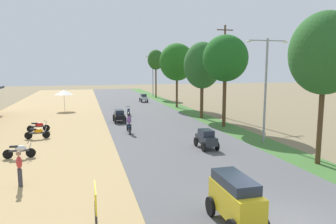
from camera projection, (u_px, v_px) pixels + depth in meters
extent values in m
cylinder|color=black|center=(31.00, 153.00, 18.53)|extent=(0.56, 0.06, 0.56)
cylinder|color=black|center=(8.00, 154.00, 18.22)|extent=(0.56, 0.06, 0.56)
cube|color=#333338|center=(19.00, 151.00, 18.35)|extent=(1.12, 0.12, 0.12)
ellipsoid|color=silver|center=(21.00, 148.00, 18.35)|extent=(0.64, 0.28, 0.32)
cube|color=black|center=(14.00, 147.00, 18.24)|extent=(0.44, 0.20, 0.10)
cylinder|color=#A5A8AD|center=(29.00, 148.00, 18.48)|extent=(0.26, 0.05, 0.68)
cylinder|color=black|center=(28.00, 142.00, 18.41)|extent=(0.04, 0.54, 0.04)
cylinder|color=black|center=(46.00, 135.00, 23.55)|extent=(0.56, 0.06, 0.56)
cylinder|color=black|center=(28.00, 136.00, 23.23)|extent=(0.56, 0.06, 0.56)
cube|color=#333338|center=(37.00, 133.00, 23.37)|extent=(1.12, 0.12, 0.12)
ellipsoid|color=orange|center=(38.00, 131.00, 23.37)|extent=(0.64, 0.28, 0.32)
cube|color=black|center=(33.00, 129.00, 23.26)|extent=(0.44, 0.20, 0.10)
cylinder|color=#A5A8AD|center=(45.00, 131.00, 23.49)|extent=(0.26, 0.05, 0.68)
cylinder|color=black|center=(44.00, 126.00, 23.43)|extent=(0.04, 0.54, 0.04)
cylinder|color=black|center=(46.00, 128.00, 26.09)|extent=(0.56, 0.06, 0.56)
cylinder|color=black|center=(30.00, 129.00, 25.78)|extent=(0.56, 0.06, 0.56)
cube|color=#333338|center=(38.00, 126.00, 25.91)|extent=(1.12, 0.12, 0.12)
ellipsoid|color=red|center=(39.00, 125.00, 25.91)|extent=(0.64, 0.28, 0.32)
cube|color=black|center=(34.00, 123.00, 25.80)|extent=(0.44, 0.20, 0.10)
cylinder|color=#A5A8AD|center=(45.00, 125.00, 26.04)|extent=(0.26, 0.05, 0.68)
cylinder|color=black|center=(44.00, 121.00, 25.97)|extent=(0.04, 0.54, 0.04)
cylinder|color=#262628|center=(96.00, 212.00, 10.65)|extent=(0.06, 0.06, 0.80)
cube|color=yellow|center=(95.00, 197.00, 10.07)|extent=(0.04, 1.30, 0.70)
cylinder|color=#99999E|center=(64.00, 102.00, 38.72)|extent=(0.05, 0.05, 2.10)
cone|color=white|center=(64.00, 92.00, 38.55)|extent=(2.20, 2.20, 0.55)
cylinder|color=#33333D|center=(21.00, 178.00, 13.94)|extent=(0.14, 0.14, 0.82)
cylinder|color=#33333D|center=(19.00, 177.00, 14.08)|extent=(0.14, 0.14, 0.82)
ellipsoid|color=#BF3333|center=(19.00, 162.00, 13.91)|extent=(0.38, 0.43, 0.56)
sphere|color=#9E7556|center=(18.00, 153.00, 13.85)|extent=(0.22, 0.22, 0.22)
cylinder|color=#4C351E|center=(320.00, 121.00, 17.07)|extent=(0.28, 0.28, 4.82)
ellipsoid|color=#245721|center=(325.00, 53.00, 16.56)|extent=(3.70, 3.70, 4.38)
cylinder|color=#4C351E|center=(224.00, 99.00, 27.98)|extent=(0.32, 0.32, 4.96)
ellipsoid|color=#1A591B|center=(225.00, 58.00, 27.48)|extent=(3.96, 3.96, 4.08)
cylinder|color=#4C351E|center=(202.00, 98.00, 32.79)|extent=(0.34, 0.34, 4.19)
ellipsoid|color=#255924|center=(202.00, 65.00, 32.31)|extent=(3.83, 3.83, 4.79)
cylinder|color=#4C351E|center=(177.00, 90.00, 41.69)|extent=(0.28, 0.28, 4.65)
ellipsoid|color=#1F5E19|center=(177.00, 62.00, 41.18)|extent=(4.60, 4.60, 4.88)
cylinder|color=#4C351E|center=(156.00, 82.00, 54.75)|extent=(0.25, 0.25, 5.68)
ellipsoid|color=#23531A|center=(156.00, 60.00, 54.22)|extent=(2.84, 2.84, 3.43)
cylinder|color=gray|center=(265.00, 91.00, 21.82)|extent=(0.16, 0.16, 7.25)
cylinder|color=gray|center=(258.00, 40.00, 21.15)|extent=(1.40, 0.08, 0.08)
ellipsoid|color=silver|center=(249.00, 41.00, 20.98)|extent=(0.36, 0.20, 0.14)
cylinder|color=gray|center=(277.00, 41.00, 21.51)|extent=(1.40, 0.08, 0.08)
ellipsoid|color=silver|center=(285.00, 42.00, 21.69)|extent=(0.36, 0.20, 0.14)
cylinder|color=gray|center=(153.00, 76.00, 57.59)|extent=(0.16, 0.16, 7.42)
cylinder|color=gray|center=(149.00, 56.00, 56.92)|extent=(1.40, 0.08, 0.08)
ellipsoid|color=silver|center=(145.00, 57.00, 56.75)|extent=(0.36, 0.20, 0.14)
cylinder|color=gray|center=(157.00, 56.00, 57.27)|extent=(1.40, 0.08, 0.08)
ellipsoid|color=silver|center=(160.00, 57.00, 57.46)|extent=(0.36, 0.20, 0.14)
cylinder|color=brown|center=(224.00, 72.00, 33.15)|extent=(0.20, 0.20, 9.70)
cube|color=#473323|center=(225.00, 30.00, 32.53)|extent=(1.80, 0.10, 0.10)
cube|color=gold|center=(236.00, 201.00, 10.43)|extent=(0.95, 2.40, 0.95)
cube|color=#232B38|center=(235.00, 181.00, 10.44)|extent=(0.87, 2.00, 0.35)
cylinder|color=black|center=(210.00, 206.00, 11.20)|extent=(0.12, 0.68, 0.68)
cylinder|color=black|center=(238.00, 203.00, 11.47)|extent=(0.12, 0.68, 0.68)
cube|color=#282D33|center=(206.00, 140.00, 20.52)|extent=(0.84, 1.95, 0.50)
cube|color=#232B38|center=(206.00, 133.00, 20.50)|extent=(0.77, 1.10, 0.40)
cylinder|color=black|center=(217.00, 146.00, 20.00)|extent=(0.10, 0.60, 0.60)
cylinder|color=black|center=(203.00, 147.00, 19.77)|extent=(0.10, 0.60, 0.60)
cylinder|color=black|center=(209.00, 141.00, 21.35)|extent=(0.10, 0.60, 0.60)
cylinder|color=black|center=(196.00, 142.00, 21.11)|extent=(0.10, 0.60, 0.60)
cube|color=black|center=(119.00, 116.00, 30.43)|extent=(0.88, 2.25, 0.44)
cube|color=#232B38|center=(119.00, 112.00, 30.46)|extent=(0.81, 1.30, 0.40)
cylinder|color=black|center=(113.00, 118.00, 31.11)|extent=(0.11, 0.64, 0.64)
cylinder|color=black|center=(123.00, 117.00, 31.36)|extent=(0.11, 0.64, 0.64)
cylinder|color=black|center=(115.00, 120.00, 29.56)|extent=(0.11, 0.64, 0.64)
cylinder|color=black|center=(126.00, 120.00, 29.81)|extent=(0.11, 0.64, 0.64)
cube|color=#B7BCC1|center=(144.00, 98.00, 48.27)|extent=(0.84, 1.95, 0.50)
cube|color=#232B38|center=(144.00, 95.00, 48.26)|extent=(0.77, 1.10, 0.40)
cylinder|color=black|center=(147.00, 100.00, 47.76)|extent=(0.10, 0.60, 0.60)
cylinder|color=black|center=(141.00, 101.00, 47.52)|extent=(0.10, 0.60, 0.60)
cylinder|color=black|center=(146.00, 99.00, 49.10)|extent=(0.10, 0.60, 0.60)
cylinder|color=black|center=(140.00, 100.00, 48.87)|extent=(0.10, 0.60, 0.60)
cylinder|color=black|center=(128.00, 128.00, 26.00)|extent=(0.06, 0.56, 0.56)
cylinder|color=black|center=(130.00, 131.00, 24.81)|extent=(0.06, 0.56, 0.56)
cube|color=#333338|center=(129.00, 127.00, 25.38)|extent=(0.12, 1.12, 0.12)
ellipsoid|color=#1E4CA5|center=(129.00, 125.00, 25.44)|extent=(0.28, 0.64, 0.32)
cube|color=black|center=(129.00, 125.00, 25.08)|extent=(0.20, 0.44, 0.10)
cylinder|color=#A5A8AD|center=(128.00, 125.00, 25.90)|extent=(0.05, 0.26, 0.68)
cylinder|color=black|center=(128.00, 121.00, 25.79)|extent=(0.54, 0.04, 0.04)
ellipsoid|color=#724C8C|center=(129.00, 120.00, 25.10)|extent=(0.36, 0.28, 0.64)
sphere|color=black|center=(129.00, 115.00, 25.08)|extent=(0.28, 0.28, 0.28)
cylinder|color=#2D2D38|center=(127.00, 127.00, 25.25)|extent=(0.12, 0.12, 0.48)
cylinder|color=#2D2D38|center=(131.00, 127.00, 25.32)|extent=(0.12, 0.12, 0.48)
cylinder|color=black|center=(128.00, 112.00, 35.38)|extent=(0.06, 0.56, 0.56)
cylinder|color=black|center=(129.00, 114.00, 34.19)|extent=(0.06, 0.56, 0.56)
cube|color=#333338|center=(129.00, 111.00, 34.76)|extent=(0.12, 1.12, 0.12)
ellipsoid|color=#1E4CA5|center=(128.00, 110.00, 34.81)|extent=(0.28, 0.64, 0.32)
cube|color=black|center=(129.00, 109.00, 34.45)|extent=(0.20, 0.44, 0.10)
cylinder|color=#A5A8AD|center=(128.00, 110.00, 35.28)|extent=(0.05, 0.26, 0.68)
cylinder|color=black|center=(128.00, 107.00, 35.17)|extent=(0.54, 0.04, 0.04)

